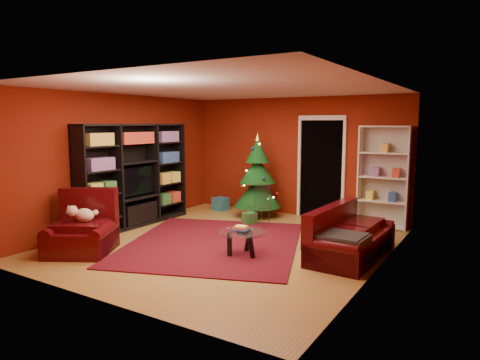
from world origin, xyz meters
The scene contains 17 objects.
floor centered at (0.00, 0.00, -0.03)m, with size 5.00×5.50×0.05m, color olive.
ceiling centered at (0.00, 0.00, 2.62)m, with size 5.00×5.50×0.05m, color silver.
wall_back centered at (0.00, 2.77, 1.30)m, with size 5.00×0.05×2.60m, color maroon.
wall_left centered at (-2.52, 0.00, 1.30)m, with size 0.05×5.50×2.60m, color maroon.
wall_right centered at (2.52, 0.00, 1.30)m, with size 0.05×5.50×2.60m, color maroon.
doorway centered at (0.60, 2.73, 1.05)m, with size 1.06×0.60×2.16m, color black, non-canonical shape.
rug centered at (-0.21, -0.12, 0.01)m, with size 2.81×3.28×0.02m, color #5B0D18.
media_unit centered at (-2.27, 0.12, 1.01)m, with size 0.41×2.64×2.03m, color black, non-canonical shape.
christmas_tree centered at (-0.61, 2.12, 0.89)m, with size 1.03×1.03×1.84m, color #0B3611, non-canonical shape.
gift_box_teal centered at (-1.69, 2.26, 0.15)m, with size 0.30×0.30×0.30m, color #226079.
gift_box_green centered at (-0.41, 1.43, 0.12)m, with size 0.23×0.23×0.23m, color #296C2B.
white_bookshelf centered at (1.95, 2.57, 0.99)m, with size 0.95×0.34×2.04m, color white, non-canonical shape.
armchair centered at (-1.69, -1.65, 0.40)m, with size 1.02×1.02×0.80m, color #350509, non-canonical shape.
dog centered at (-1.67, -1.59, 0.60)m, with size 0.40×0.30×0.26m, color beige, non-canonical shape.
sofa centered at (2.02, 0.39, 0.39)m, with size 1.84×0.83×0.79m, color #350509, non-canonical shape.
coffee_table centered at (0.57, -0.44, 0.20)m, with size 0.76×0.76×0.48m, color gray, non-canonical shape.
acrylic_chair centered at (-0.12, 1.29, 0.39)m, with size 0.40×0.43×0.77m, color #66605B, non-canonical shape.
Camera 1 is at (3.90, -5.92, 2.05)m, focal length 32.00 mm.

